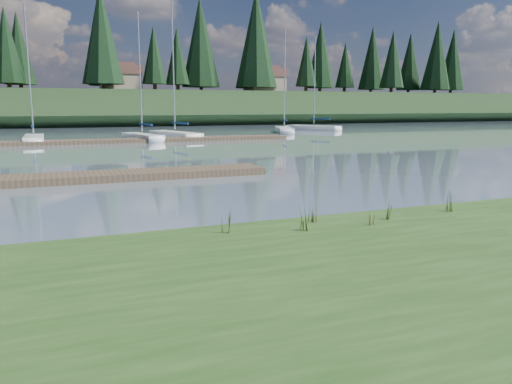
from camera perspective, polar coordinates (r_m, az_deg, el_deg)
name	(u,v)px	position (r m, az deg, el deg)	size (l,w,h in m)	color
ground	(113,143)	(42.25, -15.98, 5.42)	(200.00, 200.00, 0.00)	#7F94A9
bank	(387,294)	(7.97, 14.79, -11.16)	(60.00, 9.00, 0.35)	#2D4F1E
ridge	(81,109)	(85.02, -19.33, 8.98)	(200.00, 20.00, 5.00)	#1D3319
dock_near	(70,178)	(21.10, -20.44, 1.50)	(16.00, 2.00, 0.30)	#4C3D2C
dock_far	(138,140)	(42.50, -13.30, 5.77)	(26.00, 2.20, 0.30)	#4C3D2C
sailboat_bg_1	(34,138)	(45.24, -24.02, 5.64)	(1.50, 7.31, 10.96)	white
sailboat_bg_2	(140,136)	(45.11, -13.16, 6.22)	(2.96, 7.27, 10.81)	white
sailboat_bg_3	(172,134)	(48.18, -9.63, 6.55)	(3.72, 8.97, 12.85)	white
sailboat_bg_4	(284,129)	(56.94, 3.17, 7.16)	(4.03, 7.82, 11.46)	white
sailboat_bg_5	(309,127)	(62.77, 6.08, 7.37)	(5.12, 7.63, 11.24)	white
weed_0	(304,220)	(10.72, 5.46, -3.21)	(0.17, 0.14, 0.53)	#475B23
weed_1	(312,214)	(11.50, 6.40, -2.51)	(0.17, 0.14, 0.45)	#475B23
weed_2	(391,208)	(12.11, 15.17, -1.73)	(0.17, 0.14, 0.66)	#475B23
weed_3	(226,221)	(10.45, -3.45, -3.38)	(0.17, 0.14, 0.60)	#475B23
weed_4	(370,217)	(11.48, 12.89, -2.82)	(0.17, 0.14, 0.40)	#475B23
weed_5	(448,202)	(13.47, 21.11, -1.04)	(0.17, 0.14, 0.59)	#475B23
mud_lip	(270,233)	(11.64, 1.66, -4.68)	(60.00, 0.50, 0.14)	#33281C
conifer_3	(6,45)	(84.53, -26.67, 14.78)	(4.84, 4.84, 12.25)	#382619
conifer_4	(102,35)	(78.91, -17.23, 16.79)	(6.16, 6.16, 15.10)	#382619
conifer_5	(177,56)	(84.57, -9.00, 15.06)	(3.96, 3.96, 10.35)	#382619
conifer_6	(256,39)	(86.98, 0.02, 17.13)	(7.04, 7.04, 17.00)	#382619
conifer_7	(321,55)	(95.52, 7.39, 15.31)	(5.28, 5.28, 13.20)	#382619
conifer_8	(392,59)	(99.22, 15.33, 14.45)	(4.62, 4.62, 11.77)	#382619
conifer_9	(437,56)	(109.86, 19.96, 14.44)	(5.94, 5.94, 14.62)	#382619
house_1	(120,78)	(83.68, -15.25, 12.48)	(6.30, 5.30, 4.65)	gray
house_2	(265,80)	(88.08, 1.00, 12.67)	(6.30, 5.30, 4.65)	gray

